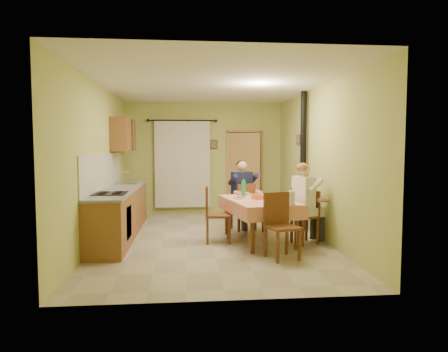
{
  "coord_description": "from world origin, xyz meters",
  "views": [
    {
      "loc": [
        -0.43,
        -7.27,
        1.7
      ],
      "look_at": [
        0.25,
        0.1,
        1.15
      ],
      "focal_mm": 32.0,
      "sensor_mm": 36.0,
      "label": 1
    }
  ],
  "objects": [
    {
      "name": "doorway",
      "position": [
        1.04,
        2.9,
        1.05
      ],
      "size": [
        0.96,
        0.34,
        2.15
      ],
      "color": "black",
      "rests_on": "ground"
    },
    {
      "name": "chair_far",
      "position": [
        0.69,
        0.73,
        0.29
      ],
      "size": [
        0.51,
        0.51,
        0.95
      ],
      "rotation": [
        0.0,
        0.0,
        0.34
      ],
      "color": "brown",
      "rests_on": "ground"
    },
    {
      "name": "chair_right",
      "position": [
        1.62,
        -0.53,
        0.29
      ],
      "size": [
        0.48,
        0.48,
        0.93
      ],
      "rotation": [
        0.0,
        0.0,
        1.93
      ],
      "color": "brown",
      "rests_on": "ground"
    },
    {
      "name": "man_far",
      "position": [
        0.69,
        0.74,
        0.88
      ],
      "size": [
        0.65,
        0.58,
        1.39
      ],
      "rotation": [
        0.0,
        0.0,
        0.34
      ],
      "color": "#141938",
      "rests_on": "chair_far"
    },
    {
      "name": "picture_right",
      "position": [
        1.97,
        1.2,
        1.85
      ],
      "size": [
        0.03,
        0.31,
        0.21
      ],
      "primitive_type": "cube",
      "color": "brown",
      "rests_on": "room_shell"
    },
    {
      "name": "stove_flue",
      "position": [
        1.9,
        0.6,
        1.02
      ],
      "size": [
        0.24,
        0.24,
        2.8
      ],
      "color": "black",
      "rests_on": "ground"
    },
    {
      "name": "curtain",
      "position": [
        -0.55,
        2.9,
        1.26
      ],
      "size": [
        1.7,
        0.07,
        2.22
      ],
      "color": "black",
      "rests_on": "ground"
    },
    {
      "name": "kitchen_run",
      "position": [
        -1.71,
        0.4,
        0.48
      ],
      "size": [
        0.64,
        3.64,
        1.56
      ],
      "color": "brown",
      "rests_on": "ground"
    },
    {
      "name": "dining_table",
      "position": [
        0.84,
        -0.32,
        0.38
      ],
      "size": [
        1.34,
        1.89,
        0.76
      ],
      "rotation": [
        0.0,
        0.0,
        0.19
      ],
      "color": "#E68F7A",
      "rests_on": "ground"
    },
    {
      "name": "floor",
      "position": [
        0.0,
        0.0,
        0.0
      ],
      "size": [
        4.0,
        6.0,
        0.01
      ],
      "primitive_type": "cube",
      "color": "tan",
      "rests_on": "ground"
    },
    {
      "name": "chair_near",
      "position": [
        0.99,
        -1.42,
        0.29
      ],
      "size": [
        0.54,
        0.54,
        1.0
      ],
      "rotation": [
        0.0,
        0.0,
        3.43
      ],
      "color": "brown",
      "rests_on": "ground"
    },
    {
      "name": "man_right",
      "position": [
        1.61,
        -0.54,
        0.88
      ],
      "size": [
        0.59,
        0.65,
        1.39
      ],
      "rotation": [
        0.0,
        0.0,
        1.93
      ],
      "color": "silver",
      "rests_on": "chair_right"
    },
    {
      "name": "upper_cabinets",
      "position": [
        -1.82,
        1.7,
        1.95
      ],
      "size": [
        0.35,
        1.4,
        0.7
      ],
      "primitive_type": "cube",
      "color": "brown",
      "rests_on": "room_shell"
    },
    {
      "name": "tableware",
      "position": [
        0.88,
        -0.4,
        0.81
      ],
      "size": [
        0.93,
        1.58,
        0.33
      ],
      "color": "white",
      "rests_on": "dining_table"
    },
    {
      "name": "room_shell",
      "position": [
        0.0,
        0.0,
        1.82
      ],
      "size": [
        4.04,
        6.04,
        2.82
      ],
      "color": "#BBC163",
      "rests_on": "ground"
    },
    {
      "name": "picture_back",
      "position": [
        0.25,
        2.97,
        1.75
      ],
      "size": [
        0.19,
        0.03,
        0.23
      ],
      "primitive_type": "cube",
      "color": "black",
      "rests_on": "room_shell"
    },
    {
      "name": "chair_left",
      "position": [
        0.09,
        -0.28,
        0.29
      ],
      "size": [
        0.46,
        0.46,
        1.01
      ],
      "rotation": [
        0.0,
        0.0,
        -1.61
      ],
      "color": "brown",
      "rests_on": "ground"
    }
  ]
}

